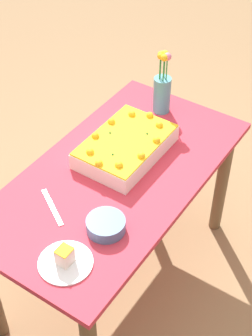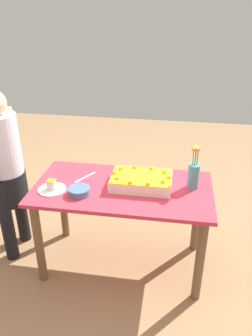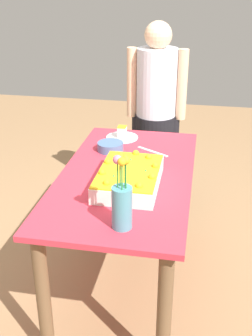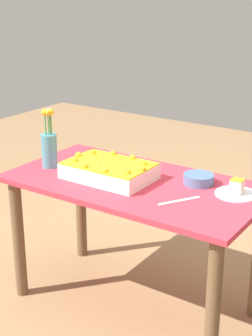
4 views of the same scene
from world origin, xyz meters
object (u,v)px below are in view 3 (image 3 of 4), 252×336
at_px(sheet_cake, 129,177).
at_px(flower_vase, 122,201).
at_px(cake_knife, 153,152).
at_px(fruit_bowl, 110,147).
at_px(person_standing, 156,108).
at_px(serving_plate_with_slice, 122,135).

relative_size(sheet_cake, flower_vase, 1.35).
xyz_separation_m(cake_knife, fruit_bowl, (0.03, -0.27, 0.03)).
bearing_deg(person_standing, serving_plate_with_slice, -20.39).
xyz_separation_m(serving_plate_with_slice, fruit_bowl, (0.23, -0.03, 0.01)).
bearing_deg(cake_knife, flower_vase, -60.60).
distance_m(sheet_cake, cake_knife, 0.48).
relative_size(fruit_bowl, person_standing, 0.11).
bearing_deg(cake_knife, sheet_cake, -66.78).
xyz_separation_m(serving_plate_with_slice, flower_vase, (1.07, 0.21, 0.11)).
bearing_deg(serving_plate_with_slice, fruit_bowl, -7.56).
xyz_separation_m(fruit_bowl, person_standing, (-0.70, 0.20, 0.05)).
bearing_deg(sheet_cake, serving_plate_with_slice, -165.87).
relative_size(serving_plate_with_slice, cake_knife, 0.94).
distance_m(sheet_cake, serving_plate_with_slice, 0.69).
distance_m(cake_knife, person_standing, 0.67).
xyz_separation_m(sheet_cake, fruit_bowl, (-0.44, -0.20, -0.02)).
bearing_deg(person_standing, fruit_bowl, -16.34).
bearing_deg(flower_vase, person_standing, -178.67).
bearing_deg(serving_plate_with_slice, sheet_cake, 14.13).
relative_size(cake_knife, person_standing, 0.16).
distance_m(sheet_cake, person_standing, 1.14).
xyz_separation_m(cake_knife, flower_vase, (0.87, -0.03, 0.13)).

